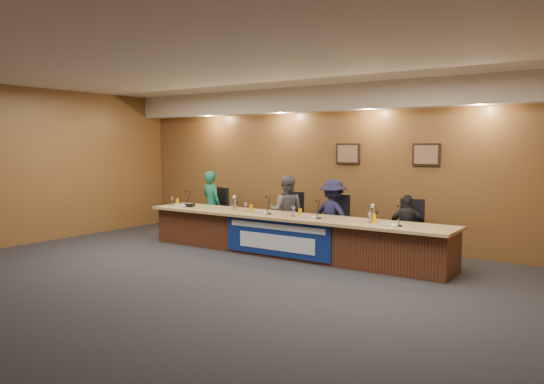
{
  "coord_description": "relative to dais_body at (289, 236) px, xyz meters",
  "views": [
    {
      "loc": [
        5.23,
        -5.7,
        2.03
      ],
      "look_at": [
        -0.41,
        2.44,
        1.15
      ],
      "focal_mm": 35.0,
      "sensor_mm": 36.0,
      "label": 1
    }
  ],
  "objects": [
    {
      "name": "floor",
      "position": [
        0.0,
        -2.4,
        -0.35
      ],
      "size": [
        10.0,
        10.0,
        0.0
      ],
      "primitive_type": "plane",
      "color": "black",
      "rests_on": "ground"
    },
    {
      "name": "ceiling",
      "position": [
        0.0,
        -2.4,
        2.85
      ],
      "size": [
        10.0,
        8.0,
        0.04
      ],
      "primitive_type": "cube",
      "color": "silver",
      "rests_on": "wall_back"
    },
    {
      "name": "wall_back",
      "position": [
        0.0,
        1.6,
        1.25
      ],
      "size": [
        10.0,
        0.04,
        3.2
      ],
      "primitive_type": "cube",
      "color": "brown",
      "rests_on": "floor"
    },
    {
      "name": "wall_left",
      "position": [
        -5.0,
        -2.4,
        1.25
      ],
      "size": [
        0.04,
        8.0,
        3.2
      ],
      "primitive_type": "cube",
      "color": "brown",
      "rests_on": "floor"
    },
    {
      "name": "soffit",
      "position": [
        0.0,
        1.35,
        2.6
      ],
      "size": [
        10.0,
        0.5,
        0.5
      ],
      "primitive_type": "cube",
      "color": "beige",
      "rests_on": "wall_back"
    },
    {
      "name": "dais_body",
      "position": [
        0.0,
        0.0,
        0.0
      ],
      "size": [
        6.0,
        0.8,
        0.7
      ],
      "primitive_type": "cube",
      "color": "#4A2515",
      "rests_on": "floor"
    },
    {
      "name": "dais_top",
      "position": [
        0.0,
        -0.05,
        0.38
      ],
      "size": [
        6.1,
        0.95,
        0.05
      ],
      "primitive_type": "cube",
      "color": "tan",
      "rests_on": "dais_body"
    },
    {
      "name": "banner",
      "position": [
        0.0,
        -0.41,
        0.03
      ],
      "size": [
        2.2,
        0.02,
        0.65
      ],
      "primitive_type": "cube",
      "color": "navy",
      "rests_on": "dais_body"
    },
    {
      "name": "banner_text_upper",
      "position": [
        0.0,
        -0.43,
        0.23
      ],
      "size": [
        2.0,
        0.01,
        0.1
      ],
      "primitive_type": "cube",
      "color": "silver",
      "rests_on": "banner"
    },
    {
      "name": "banner_text_lower",
      "position": [
        0.0,
        -0.43,
        -0.05
      ],
      "size": [
        1.6,
        0.01,
        0.28
      ],
      "primitive_type": "cube",
      "color": "silver",
      "rests_on": "banner"
    },
    {
      "name": "wall_photo_left",
      "position": [
        0.4,
        1.57,
        1.5
      ],
      "size": [
        0.52,
        0.04,
        0.42
      ],
      "primitive_type": "cube",
      "color": "black",
      "rests_on": "wall_back"
    },
    {
      "name": "wall_photo_right",
      "position": [
        2.0,
        1.57,
        1.5
      ],
      "size": [
        0.52,
        0.04,
        0.42
      ],
      "primitive_type": "cube",
      "color": "black",
      "rests_on": "wall_back"
    },
    {
      "name": "panelist_a",
      "position": [
        -2.48,
        0.68,
        0.38
      ],
      "size": [
        0.59,
        0.45,
        1.46
      ],
      "primitive_type": "imported",
      "rotation": [
        0.0,
        0.0,
        2.93
      ],
      "color": "#135C45",
      "rests_on": "floor"
    },
    {
      "name": "panelist_b",
      "position": [
        -0.5,
        0.68,
        0.36
      ],
      "size": [
        0.85,
        0.78,
        1.42
      ],
      "primitive_type": "imported",
      "rotation": [
        0.0,
        0.0,
        3.58
      ],
      "color": "#55555A",
      "rests_on": "floor"
    },
    {
      "name": "panelist_c",
      "position": [
        0.55,
        0.68,
        0.34
      ],
      "size": [
        0.97,
        0.66,
        1.39
      ],
      "primitive_type": "imported",
      "rotation": [
        0.0,
        0.0,
        2.97
      ],
      "color": "#171739",
      "rests_on": "floor"
    },
    {
      "name": "panelist_d",
      "position": [
        2.0,
        0.68,
        0.24
      ],
      "size": [
        0.74,
        0.44,
        1.18
      ],
      "primitive_type": "imported",
      "rotation": [
        0.0,
        0.0,
        3.38
      ],
      "color": "black",
      "rests_on": "floor"
    },
    {
      "name": "office_chair_a",
      "position": [
        -2.48,
        0.78,
        0.13
      ],
      "size": [
        0.61,
        0.61,
        0.08
      ],
      "primitive_type": "cube",
      "rotation": [
        0.0,
        0.0,
        -0.34
      ],
      "color": "black",
      "rests_on": "floor"
    },
    {
      "name": "office_chair_b",
      "position": [
        -0.5,
        0.78,
        0.13
      ],
      "size": [
        0.51,
        0.51,
        0.08
      ],
      "primitive_type": "cube",
      "rotation": [
        0.0,
        0.0,
        0.06
      ],
      "color": "black",
      "rests_on": "floor"
    },
    {
      "name": "office_chair_c",
      "position": [
        0.55,
        0.78,
        0.13
      ],
      "size": [
        0.55,
        0.55,
        0.08
      ],
      "primitive_type": "cube",
      "rotation": [
        0.0,
        0.0,
        0.16
      ],
      "color": "black",
      "rests_on": "floor"
    },
    {
      "name": "office_chair_d",
      "position": [
        2.0,
        0.78,
        0.13
      ],
      "size": [
        0.55,
        0.55,
        0.08
      ],
      "primitive_type": "cube",
      "rotation": [
        0.0,
        0.0,
        0.16
      ],
      "color": "black",
      "rests_on": "floor"
    },
    {
      "name": "nameplate_a",
      "position": [
        -2.5,
        -0.31,
        0.45
      ],
      "size": [
        0.24,
        0.08,
        0.1
      ],
      "primitive_type": "cube",
      "rotation": [
        0.31,
        0.0,
        0.0
      ],
      "color": "white",
      "rests_on": "dais_top"
    },
    {
      "name": "microphone_a",
      "position": [
        -2.33,
        -0.17,
        0.41
      ],
      "size": [
        0.07,
        0.07,
        0.02
      ],
      "primitive_type": "cylinder",
      "color": "black",
      "rests_on": "dais_top"
    },
    {
      "name": "juice_glass_a",
      "position": [
        -2.73,
        -0.11,
        0.47
      ],
      "size": [
        0.06,
        0.06,
        0.15
      ],
      "primitive_type": "cylinder",
      "color": "#E4A100",
      "rests_on": "dais_top"
    },
    {
      "name": "water_glass_a",
      "position": [
        -2.9,
        -0.09,
        0.49
      ],
      "size": [
        0.08,
        0.08,
        0.18
      ],
      "primitive_type": "cylinder",
      "color": "silver",
      "rests_on": "dais_top"
    },
    {
      "name": "nameplate_b",
      "position": [
        -0.46,
        -0.31,
        0.45
      ],
      "size": [
        0.24,
        0.08,
        0.1
      ],
      "primitive_type": "cube",
      "rotation": [
        0.31,
        0.0,
        0.0
      ],
      "color": "white",
      "rests_on": "dais_top"
    },
    {
      "name": "microphone_b",
      "position": [
        -0.33,
        -0.15,
        0.41
      ],
      "size": [
        0.07,
        0.07,
        0.02
      ],
      "primitive_type": "cylinder",
      "color": "black",
      "rests_on": "dais_top"
    },
    {
      "name": "juice_glass_b",
      "position": [
        -0.78,
        -0.11,
        0.47
      ],
      "size": [
        0.06,
        0.06,
        0.15
      ],
      "primitive_type": "cylinder",
      "color": "#E4A100",
      "rests_on": "dais_top"
    },
    {
      "name": "water_glass_b",
      "position": [
        -0.91,
        -0.11,
        0.49
      ],
      "size": [
        0.08,
        0.08,
        0.18
      ],
      "primitive_type": "cylinder",
      "color": "silver",
      "rests_on": "dais_top"
    },
    {
      "name": "nameplate_c",
      "position": [
        0.55,
        -0.3,
        0.45
      ],
      "size": [
        0.24,
        0.08,
        0.1
      ],
      "primitive_type": "cube",
      "rotation": [
        0.31,
        0.0,
        0.0
      ],
      "color": "white",
      "rests_on": "dais_top"
    },
    {
      "name": "microphone_c",
      "position": [
        0.71,
        -0.13,
        0.41
      ],
      "size": [
        0.07,
        0.07,
        0.02
      ],
      "primitive_type": "cylinder",
      "color": "black",
      "rests_on": "dais_top"
    },
    {
      "name": "juice_glass_c",
      "position": [
        0.3,
        -0.1,
        0.47
      ],
      "size": [
        0.06,
        0.06,
        0.15
      ],
      "primitive_type": "cylinder",
      "color": "#E4A100",
      "rests_on": "dais_top"
    },
    {
      "name": "water_glass_c",
      "position": [
        0.17,
        -0.13,
        0.49
      ],
      "size": [
        0.08,
        0.08,
        0.18
      ],
      "primitive_type": "cylinder",
      "color": "silver",
      "rests_on": "dais_top"
    },
    {
      "name": "nameplate_d",
      "position": [
        1.99,
        -0.34,
        0.45
      ],
      "size": [
        0.24,
        0.08,
        0.1
      ],
      "primitive_type": "cube",
      "rotation": [
        0.31,
        0.0,
        0.0
      ],
      "color": "white",
      "rests_on": "dais_top"
    },
    {
      "name": "microphone_d",
      "position": [
        2.19,
        -0.17,
        0.41
      ],
      "size": [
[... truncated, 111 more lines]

